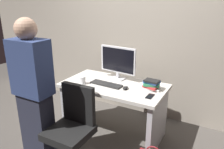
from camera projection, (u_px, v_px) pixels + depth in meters
name	position (u px, v px, depth m)	size (l,w,h in m)	color
ground_plane	(114.00, 133.00, 3.14)	(9.00, 9.00, 0.00)	#4C4742
wall_back	(140.00, 20.00, 3.34)	(6.40, 0.10, 3.00)	#9E9384
desk	(114.00, 101.00, 2.98)	(1.35, 0.73, 0.74)	beige
office_chair	(72.00, 133.00, 2.40)	(0.52, 0.52, 0.94)	black
person_at_desk	(34.00, 95.00, 2.35)	(0.40, 0.24, 1.64)	#262838
monitor	(118.00, 61.00, 3.01)	(0.54, 0.16, 0.46)	silver
keyboard	(106.00, 84.00, 2.88)	(0.43, 0.13, 0.02)	#262626
mouse	(125.00, 88.00, 2.74)	(0.06, 0.10, 0.03)	black
cup_near_keyboard	(83.00, 80.00, 2.89)	(0.07, 0.07, 0.10)	silver
book_stack	(152.00, 85.00, 2.72)	(0.22, 0.18, 0.13)	white
cell_phone	(150.00, 96.00, 2.53)	(0.07, 0.14, 0.01)	black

